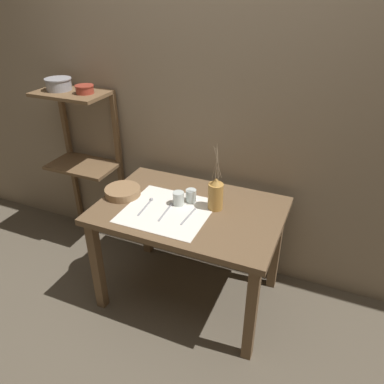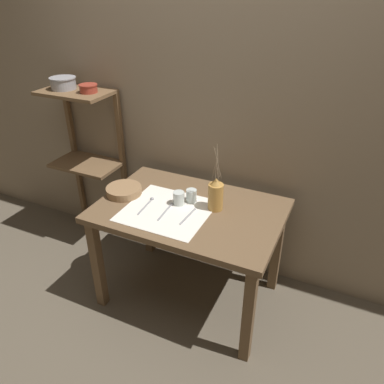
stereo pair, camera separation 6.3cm
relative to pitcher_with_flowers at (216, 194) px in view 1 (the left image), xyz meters
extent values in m
plane|color=brown|center=(-0.15, -0.06, -0.83)|extent=(12.00, 12.00, 0.00)
cube|color=gray|center=(-0.15, 0.43, 0.37)|extent=(7.00, 0.06, 2.40)
cube|color=brown|center=(-0.15, -0.06, -0.12)|extent=(1.15, 0.77, 0.04)
cube|color=brown|center=(-0.66, -0.39, -0.49)|extent=(0.06, 0.06, 0.69)
cube|color=brown|center=(0.37, -0.39, -0.49)|extent=(0.06, 0.06, 0.69)
cube|color=brown|center=(-0.66, 0.26, -0.49)|extent=(0.06, 0.06, 0.69)
cube|color=brown|center=(0.37, 0.26, -0.49)|extent=(0.06, 0.06, 0.69)
cube|color=brown|center=(-1.18, 0.22, 0.44)|extent=(0.52, 0.33, 0.02)
cube|color=brown|center=(-1.18, 0.22, -0.13)|extent=(0.52, 0.33, 0.02)
cube|color=brown|center=(-1.42, 0.37, -0.19)|extent=(0.04, 0.04, 1.28)
cube|color=brown|center=(-0.94, 0.37, -0.19)|extent=(0.04, 0.04, 1.28)
cube|color=white|center=(-0.26, -0.15, -0.10)|extent=(0.52, 0.48, 0.00)
cylinder|color=#B7843D|center=(0.00, 0.00, -0.02)|extent=(0.09, 0.09, 0.17)
cone|color=#B7843D|center=(0.00, 0.00, 0.09)|extent=(0.07, 0.07, 0.04)
cylinder|color=#847056|center=(-0.01, -0.01, 0.19)|extent=(0.03, 0.01, 0.16)
cylinder|color=#847056|center=(0.01, -0.01, 0.22)|extent=(0.05, 0.04, 0.21)
cylinder|color=#847056|center=(0.00, 0.00, 0.20)|extent=(0.03, 0.03, 0.18)
cylinder|color=#847056|center=(0.00, 0.00, 0.22)|extent=(0.01, 0.03, 0.21)
cylinder|color=#847056|center=(-0.01, 0.02, 0.21)|extent=(0.01, 0.04, 0.19)
cylinder|color=#847056|center=(0.01, 0.00, 0.18)|extent=(0.01, 0.03, 0.13)
cylinder|color=#8E6B47|center=(-0.62, -0.08, -0.08)|extent=(0.23, 0.23, 0.05)
cylinder|color=silver|center=(-0.23, -0.05, -0.05)|extent=(0.07, 0.07, 0.09)
cylinder|color=silver|center=(-0.17, 0.02, -0.06)|extent=(0.07, 0.07, 0.08)
cube|color=#939399|center=(-0.40, -0.17, -0.10)|extent=(0.03, 0.19, 0.00)
sphere|color=#939399|center=(-0.41, -0.07, -0.09)|extent=(0.02, 0.02, 0.02)
cube|color=#939399|center=(-0.26, -0.17, -0.10)|extent=(0.02, 0.19, 0.00)
sphere|color=#939399|center=(-0.27, -0.08, -0.09)|extent=(0.02, 0.02, 0.02)
cube|color=#939399|center=(-0.11, -0.16, -0.10)|extent=(0.02, 0.19, 0.00)
cylinder|color=#939399|center=(-1.28, 0.22, 0.49)|extent=(0.18, 0.18, 0.08)
cylinder|color=#939399|center=(-1.28, 0.22, 0.53)|extent=(0.19, 0.19, 0.01)
cylinder|color=#9E3828|center=(-1.06, 0.22, 0.48)|extent=(0.12, 0.12, 0.06)
cylinder|color=#9E3828|center=(-1.06, 0.22, 0.50)|extent=(0.13, 0.13, 0.01)
camera|label=1|loc=(0.64, -1.87, 1.15)|focal=35.00mm
camera|label=2|loc=(0.70, -1.84, 1.15)|focal=35.00mm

